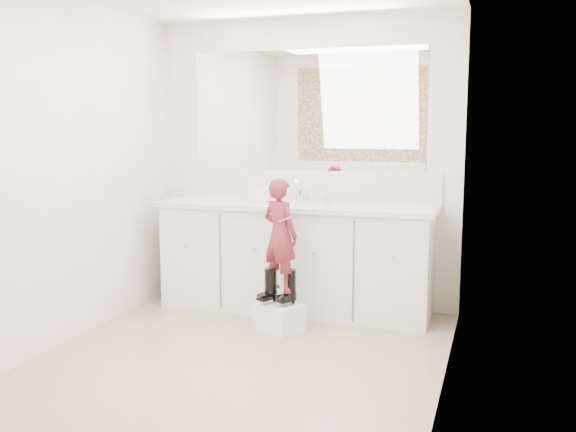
% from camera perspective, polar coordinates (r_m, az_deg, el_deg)
% --- Properties ---
extents(floor, '(3.00, 3.00, 0.00)m').
position_cam_1_polar(floor, '(4.30, -4.47, -12.68)').
color(floor, '#877758').
rests_on(floor, ground).
extents(wall_back, '(2.60, 0.00, 2.60)m').
position_cam_1_polar(wall_back, '(5.44, 1.56, 4.71)').
color(wall_back, beige).
rests_on(wall_back, floor).
extents(wall_front, '(2.60, 0.00, 2.60)m').
position_cam_1_polar(wall_front, '(2.72, -17.12, 0.90)').
color(wall_front, beige).
rests_on(wall_front, floor).
extents(wall_left, '(0.00, 3.00, 3.00)m').
position_cam_1_polar(wall_left, '(4.69, -19.46, 3.70)').
color(wall_left, beige).
rests_on(wall_left, floor).
extents(wall_right, '(0.00, 3.00, 3.00)m').
position_cam_1_polar(wall_right, '(3.72, 14.13, 2.87)').
color(wall_right, beige).
rests_on(wall_right, floor).
extents(vanity_cabinet, '(2.20, 0.55, 0.85)m').
position_cam_1_polar(vanity_cabinet, '(5.28, 0.66, -3.88)').
color(vanity_cabinet, silver).
rests_on(vanity_cabinet, floor).
extents(countertop, '(2.28, 0.58, 0.04)m').
position_cam_1_polar(countertop, '(5.19, 0.62, 0.89)').
color(countertop, beige).
rests_on(countertop, vanity_cabinet).
extents(backsplash, '(2.28, 0.03, 0.25)m').
position_cam_1_polar(backsplash, '(5.44, 1.51, 2.76)').
color(backsplash, beige).
rests_on(backsplash, countertop).
extents(mirror, '(2.00, 0.02, 1.00)m').
position_cam_1_polar(mirror, '(5.42, 1.54, 9.35)').
color(mirror, white).
rests_on(mirror, wall_back).
extents(dot_panel, '(2.00, 0.01, 1.20)m').
position_cam_1_polar(dot_panel, '(2.71, -17.40, 10.40)').
color(dot_panel, '#472819').
rests_on(dot_panel, wall_front).
extents(faucet, '(0.08, 0.08, 0.10)m').
position_cam_1_polar(faucet, '(5.34, 1.16, 1.85)').
color(faucet, silver).
rests_on(faucet, countertop).
extents(cup, '(0.11, 0.11, 0.08)m').
position_cam_1_polar(cup, '(5.21, 3.17, 1.57)').
color(cup, beige).
rests_on(cup, countertop).
extents(soap_bottle, '(0.09, 0.09, 0.18)m').
position_cam_1_polar(soap_bottle, '(5.27, -2.36, 2.19)').
color(soap_bottle, white).
rests_on(soap_bottle, countertop).
extents(step_stool, '(0.40, 0.37, 0.20)m').
position_cam_1_polar(step_stool, '(4.83, -0.77, -9.00)').
color(step_stool, silver).
rests_on(step_stool, floor).
extents(boot_left, '(0.16, 0.20, 0.26)m').
position_cam_1_polar(boot_left, '(4.81, -1.54, -6.19)').
color(boot_left, black).
rests_on(boot_left, step_stool).
extents(boot_right, '(0.16, 0.20, 0.26)m').
position_cam_1_polar(boot_right, '(4.76, 0.16, -6.33)').
color(boot_right, black).
rests_on(boot_right, step_stool).
extents(toddler, '(0.36, 0.31, 0.84)m').
position_cam_1_polar(toddler, '(4.71, -0.70, -1.69)').
color(toddler, '#B43744').
rests_on(toddler, step_stool).
extents(toothbrush, '(0.13, 0.07, 0.06)m').
position_cam_1_polar(toothbrush, '(4.59, -0.21, -0.29)').
color(toothbrush, '#E157A4').
rests_on(toothbrush, toddler).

